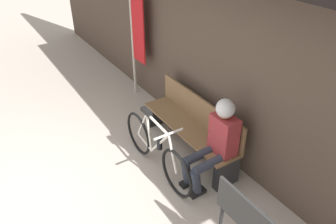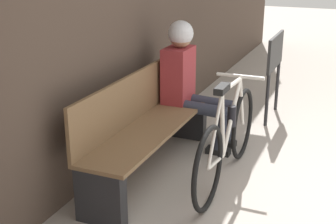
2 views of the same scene
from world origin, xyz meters
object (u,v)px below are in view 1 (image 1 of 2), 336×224
(signboard, at_px, (244,220))
(park_bench_near, at_px, (191,127))
(banner_pole, at_px, (136,34))
(person_seated, at_px, (217,138))
(bicycle, at_px, (156,149))

(signboard, bearing_deg, park_bench_near, 158.02)
(banner_pole, bearing_deg, person_seated, -5.89)
(person_seated, bearing_deg, bicycle, -135.71)
(banner_pole, bearing_deg, bicycle, -22.32)
(bicycle, height_order, banner_pole, banner_pole)
(bicycle, relative_size, person_seated, 1.35)
(park_bench_near, distance_m, banner_pole, 1.99)
(signboard, bearing_deg, banner_pole, 166.76)
(person_seated, height_order, banner_pole, banner_pole)
(banner_pole, bearing_deg, signboard, -13.24)
(banner_pole, height_order, signboard, banner_pole)
(bicycle, xyz_separation_m, signboard, (1.62, -0.04, 0.31))
(banner_pole, xyz_separation_m, signboard, (3.56, -0.84, -0.53))
(park_bench_near, distance_m, signboard, 1.90)
(park_bench_near, xyz_separation_m, signboard, (1.75, -0.70, 0.28))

